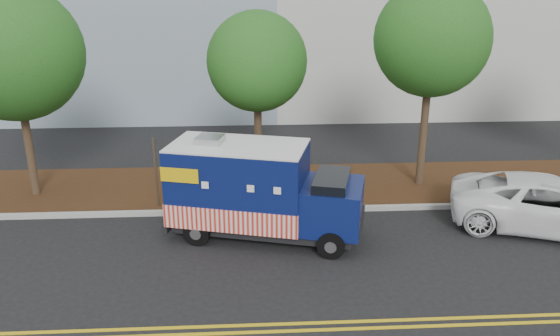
{
  "coord_description": "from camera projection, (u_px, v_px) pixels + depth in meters",
  "views": [
    {
      "loc": [
        0.64,
        -14.37,
        7.13
      ],
      "look_at": [
        1.49,
        0.6,
        1.78
      ],
      "focal_mm": 35.0,
      "sensor_mm": 36.0,
      "label": 1
    }
  ],
  "objects": [
    {
      "name": "sign_post",
      "position": [
        156.0,
        175.0,
        17.05
      ],
      "size": [
        0.06,
        0.06,
        2.4
      ],
      "primitive_type": "cube",
      "color": "#473828",
      "rests_on": "ground"
    },
    {
      "name": "tree_c",
      "position": [
        432.0,
        40.0,
        17.6
      ],
      "size": [
        3.75,
        3.75,
        7.01
      ],
      "color": "#38281C",
      "rests_on": "ground"
    },
    {
      "name": "centerline_far",
      "position": [
        224.0,
        333.0,
        11.45
      ],
      "size": [
        120.0,
        0.1,
        0.01
      ],
      "primitive_type": "cube",
      "color": "gold",
      "rests_on": "ground"
    },
    {
      "name": "tree_b",
      "position": [
        257.0,
        62.0,
        17.88
      ],
      "size": [
        3.31,
        3.31,
        6.07
      ],
      "color": "#38281C",
      "rests_on": "ground"
    },
    {
      "name": "mulch_strip",
      "position": [
        233.0,
        187.0,
        19.14
      ],
      "size": [
        120.0,
        4.0,
        0.15
      ],
      "primitive_type": "cube",
      "color": "#321F0D",
      "rests_on": "ground"
    },
    {
      "name": "white_car",
      "position": [
        550.0,
        204.0,
        15.93
      ],
      "size": [
        6.13,
        4.35,
        1.55
      ],
      "primitive_type": "imported",
      "rotation": [
        0.0,
        0.0,
        1.22
      ],
      "color": "white",
      "rests_on": "ground"
    },
    {
      "name": "tree_a",
      "position": [
        14.0,
        53.0,
        16.8
      ],
      "size": [
        4.23,
        4.23,
        6.95
      ],
      "color": "#38281C",
      "rests_on": "ground"
    },
    {
      "name": "ground",
      "position": [
        230.0,
        233.0,
        15.87
      ],
      "size": [
        120.0,
        120.0,
        0.0
      ],
      "primitive_type": "plane",
      "color": "black",
      "rests_on": "ground"
    },
    {
      "name": "curb",
      "position": [
        231.0,
        211.0,
        17.16
      ],
      "size": [
        120.0,
        0.18,
        0.15
      ],
      "primitive_type": "cube",
      "color": "#9E9E99",
      "rests_on": "ground"
    },
    {
      "name": "centerline_near",
      "position": [
        224.0,
        326.0,
        11.68
      ],
      "size": [
        120.0,
        0.1,
        0.01
      ],
      "primitive_type": "cube",
      "color": "gold",
      "rests_on": "ground"
    },
    {
      "name": "food_truck",
      "position": [
        256.0,
        193.0,
        15.34
      ],
      "size": [
        5.8,
        3.32,
        2.89
      ],
      "rotation": [
        0.0,
        0.0,
        -0.26
      ],
      "color": "black",
      "rests_on": "ground"
    }
  ]
}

